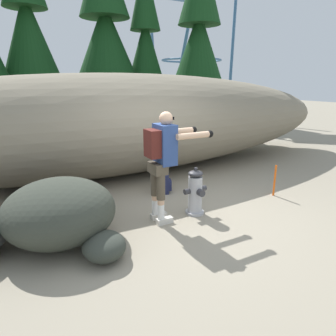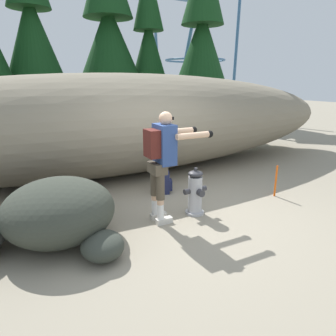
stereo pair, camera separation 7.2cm
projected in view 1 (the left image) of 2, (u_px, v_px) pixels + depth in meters
The scene contains 13 objects.
ground_plane at pixel (192, 219), 4.83m from camera, with size 56.00×56.00×0.04m, color gray.
dirt_embankment at pixel (121, 124), 7.05m from camera, with size 12.69×3.20×2.29m, color gray.
fire_hydrant at pixel (195, 193), 4.90m from camera, with size 0.41×0.36×0.78m.
utility_worker at pixel (164, 154), 4.45m from camera, with size 0.98×0.55×1.69m.
spare_backpack at pixel (163, 182), 5.88m from camera, with size 0.35×0.35×0.47m.
boulder_mid at pixel (60, 211), 4.04m from camera, with size 1.49×1.48×0.86m, color #353A30.
boulder_small at pixel (26, 208), 4.68m from camera, with size 0.71×0.69×0.42m, color #39302B.
boulder_outlier at pixel (104, 246), 3.69m from camera, with size 0.60×0.53×0.33m, color #343931.
pine_tree_center at pixel (27, 23), 10.21m from camera, with size 2.23×2.23×7.17m.
pine_tree_right at pixel (106, 32), 11.34m from camera, with size 2.87×2.87×7.20m.
pine_tree_far_right at pixel (146, 43), 11.94m from camera, with size 1.84×1.84×6.56m.
pine_tree_ridge_end at pixel (199, 39), 11.56m from camera, with size 2.50×2.50×6.98m.
survey_stake at pixel (275, 180), 5.69m from camera, with size 0.04×0.04×0.60m, color #E55914.
Camera 1 is at (-2.49, -3.66, 2.11)m, focal length 32.28 mm.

